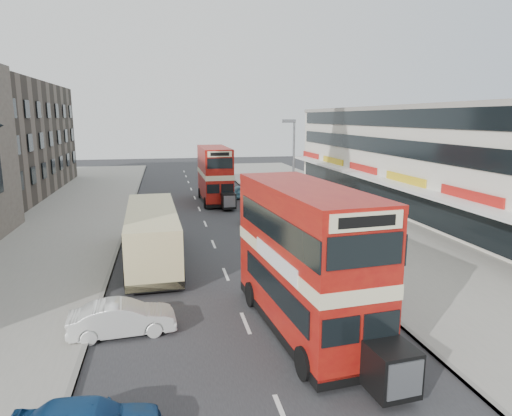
{
  "coord_description": "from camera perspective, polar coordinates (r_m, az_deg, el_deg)",
  "views": [
    {
      "loc": [
        -3.02,
        -15.01,
        8.28
      ],
      "look_at": [
        1.14,
        5.42,
        4.1
      ],
      "focal_mm": 31.83,
      "sensor_mm": 36.0,
      "label": 1
    }
  ],
  "objects": [
    {
      "name": "bus_second",
      "position": [
        44.9,
        -5.2,
        4.24
      ],
      "size": [
        2.71,
        9.54,
        5.25
      ],
      "rotation": [
        0.0,
        0.0,
        3.15
      ],
      "color": "black",
      "rests_on": "ground"
    },
    {
      "name": "car_right_a",
      "position": [
        30.9,
        4.1,
        -2.99
      ],
      "size": [
        4.56,
        2.04,
        1.3
      ],
      "primitive_type": "imported",
      "rotation": [
        0.0,
        0.0,
        -1.62
      ],
      "color": "maroon",
      "rests_on": "ground"
    },
    {
      "name": "pavement_right",
      "position": [
        38.97,
        11.45,
        -1.04
      ],
      "size": [
        12.0,
        90.0,
        0.15
      ],
      "primitive_type": "cube",
      "color": "gray",
      "rests_on": "ground"
    },
    {
      "name": "road_surface",
      "position": [
        36.1,
        -6.4,
        -1.98
      ],
      "size": [
        12.0,
        90.0,
        0.01
      ],
      "primitive_type": "cube",
      "color": "#28282B",
      "rests_on": "ground"
    },
    {
      "name": "pedestrian_near",
      "position": [
        32.58,
        9.29,
        -1.48
      ],
      "size": [
        0.73,
        0.5,
        1.97
      ],
      "primitive_type": "imported",
      "rotation": [
        0.0,
        0.0,
        3.15
      ],
      "color": "gray",
      "rests_on": "pavement_right"
    },
    {
      "name": "kerb_left",
      "position": [
        36.09,
        -16.1,
        -2.25
      ],
      "size": [
        0.2,
        90.0,
        0.16
      ],
      "primitive_type": "cube",
      "color": "gray",
      "rests_on": "ground"
    },
    {
      "name": "pavement_left",
      "position": [
        37.06,
        -25.23,
        -2.55
      ],
      "size": [
        12.0,
        90.0,
        0.15
      ],
      "primitive_type": "cube",
      "color": "gray",
      "rests_on": "ground"
    },
    {
      "name": "ground",
      "position": [
        17.41,
        -0.11,
        -17.06
      ],
      "size": [
        160.0,
        160.0,
        0.0
      ],
      "primitive_type": "plane",
      "color": "#28282B",
      "rests_on": "ground"
    },
    {
      "name": "car_right_c",
      "position": [
        46.78,
        -1.99,
        2.03
      ],
      "size": [
        4.33,
        2.03,
        1.43
      ],
      "primitive_type": "imported",
      "rotation": [
        0.0,
        0.0,
        -1.49
      ],
      "color": "#5BA1B7",
      "rests_on": "ground"
    },
    {
      "name": "pedestrian_far",
      "position": [
        48.24,
        2.23,
        2.71
      ],
      "size": [
        1.12,
        0.64,
        1.79
      ],
      "primitive_type": "imported",
      "rotation": [
        0.0,
        0.0,
        -0.2
      ],
      "color": "gray",
      "rests_on": "pavement_right"
    },
    {
      "name": "bus_main",
      "position": [
        17.64,
        6.24,
        -6.38
      ],
      "size": [
        3.69,
        10.19,
        5.57
      ],
      "rotation": [
        0.0,
        0.0,
        3.24
      ],
      "color": "black",
      "rests_on": "ground"
    },
    {
      "name": "car_right_b",
      "position": [
        35.79,
        1.91,
        -0.97
      ],
      "size": [
        4.83,
        2.46,
        1.31
      ],
      "primitive_type": "imported",
      "rotation": [
        0.0,
        0.0,
        -1.63
      ],
      "color": "#D36015",
      "rests_on": "ground"
    },
    {
      "name": "kerb_right",
      "position": [
        37.1,
        3.02,
        -1.45
      ],
      "size": [
        0.2,
        90.0,
        0.16
      ],
      "primitive_type": "cube",
      "color": "gray",
      "rests_on": "ground"
    },
    {
      "name": "coach",
      "position": [
        26.88,
        -12.91,
        -3.1
      ],
      "size": [
        3.19,
        11.03,
        2.9
      ],
      "rotation": [
        0.0,
        0.0,
        0.04
      ],
      "color": "black",
      "rests_on": "ground"
    },
    {
      "name": "commercial_row",
      "position": [
        43.71,
        20.36,
        5.93
      ],
      "size": [
        9.9,
        46.2,
        9.3
      ],
      "color": "beige",
      "rests_on": "ground"
    },
    {
      "name": "street_lamp",
      "position": [
        34.54,
        4.62,
        5.5
      ],
      "size": [
        1.0,
        0.2,
        8.12
      ],
      "color": "slate",
      "rests_on": "ground"
    },
    {
      "name": "cyclist",
      "position": [
        38.11,
        0.32,
        -0.12
      ],
      "size": [
        0.78,
        1.92,
        2.12
      ],
      "rotation": [
        0.0,
        0.0,
        0.07
      ],
      "color": "gray",
      "rests_on": "ground"
    },
    {
      "name": "car_left_front",
      "position": [
        18.73,
        -16.42,
        -13.15
      ],
      "size": [
        4.12,
        1.71,
        1.32
      ],
      "primitive_type": "imported",
      "rotation": [
        0.0,
        0.0,
        1.65
      ],
      "color": "silver",
      "rests_on": "ground"
    }
  ]
}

